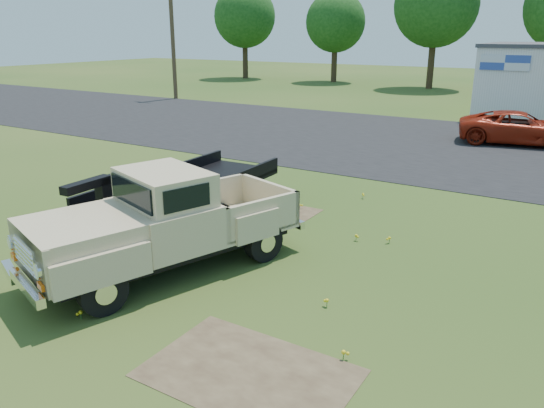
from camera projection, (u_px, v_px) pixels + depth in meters
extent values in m
plane|color=#284817|center=(270.00, 274.00, 10.93)|extent=(140.00, 140.00, 0.00)
cube|color=black|center=(452.00, 147.00, 23.07)|extent=(90.00, 14.00, 0.02)
cube|color=#463525|center=(249.00, 373.00, 7.75)|extent=(3.00, 2.00, 0.01)
cube|color=#463525|center=(276.00, 211.00, 14.76)|extent=(2.20, 1.60, 0.01)
cube|color=silver|center=(505.00, 63.00, 28.26)|extent=(2.50, 0.08, 0.80)
cylinder|color=#483821|center=(173.00, 36.00, 38.33)|extent=(0.30, 0.30, 9.00)
cylinder|color=#3A2A1A|center=(245.00, 61.00, 56.73)|extent=(0.56, 0.56, 3.60)
sphere|color=#133F12|center=(245.00, 16.00, 55.33)|extent=(6.40, 6.40, 6.40)
cylinder|color=#3A2A1A|center=(334.00, 65.00, 52.60)|extent=(0.56, 0.56, 3.24)
sphere|color=#133F12|center=(336.00, 22.00, 51.34)|extent=(5.76, 5.76, 5.76)
cylinder|color=#3A2A1A|center=(431.00, 65.00, 46.28)|extent=(0.56, 0.56, 3.96)
sphere|color=#133F12|center=(436.00, 5.00, 44.74)|extent=(7.04, 7.04, 7.04)
imported|color=maroon|center=(520.00, 128.00, 23.41)|extent=(5.47, 3.33, 1.42)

